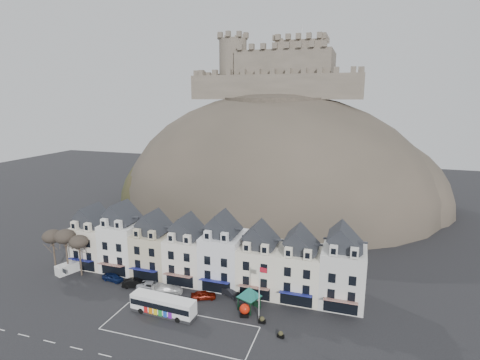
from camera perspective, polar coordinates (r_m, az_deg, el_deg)
name	(u,v)px	position (r m, az deg, el deg)	size (l,w,h in m)	color
ground	(163,330)	(58.54, -11.65, -21.54)	(300.00, 300.00, 0.00)	black
coach_bay_markings	(180,328)	(58.63, -9.18, -21.38)	(22.00, 7.50, 0.01)	silver
townhouse_terrace	(207,253)	(68.51, -5.07, -10.99)	(54.40, 9.35, 11.80)	white
castle_hill	(276,203)	(117.79, 5.57, -3.58)	(100.00, 76.00, 68.00)	#3D382F
castle	(282,72)	(120.49, 6.37, 16.03)	(50.20, 22.20, 22.00)	brown
tree_left_far	(52,237)	(79.43, -26.69, -7.73)	(3.61, 3.61, 8.24)	#3C3126
tree_left_mid	(65,237)	(77.31, -25.11, -7.84)	(3.78, 3.78, 8.64)	#3C3126
tree_left_near	(79,242)	(75.59, -23.38, -8.69)	(3.43, 3.43, 7.84)	#3C3126
bus	(163,305)	(61.21, -11.63, -18.11)	(10.53, 3.03, 2.94)	#262628
bus_shelter	(249,292)	(60.63, 1.42, -16.71)	(5.53, 5.53, 3.80)	black
red_buoy	(245,310)	(60.05, 0.71, -19.18)	(1.58, 1.58, 1.96)	black
flagpole	(260,289)	(57.56, 3.04, -16.19)	(1.24, 0.26, 8.60)	silver
white_van	(68,268)	(79.65, -24.79, -12.11)	(3.11, 4.47, 1.87)	white
planter_west	(281,335)	(56.21, 6.22, -22.37)	(1.04, 0.70, 0.96)	black
planter_east	(262,320)	(58.82, 3.39, -20.51)	(1.06, 0.74, 1.05)	black
car_navy	(113,277)	(73.59, -18.80, -13.86)	(1.65, 4.11, 1.40)	#0D1942
car_black	(136,283)	(70.28, -15.62, -14.89)	(1.58, 4.54, 1.50)	black
car_silver	(152,286)	(68.84, -13.33, -15.42)	(2.31, 4.94, 1.39)	silver
car_white	(168,289)	(67.11, -10.95, -16.04)	(2.05, 5.05, 1.47)	silver
car_maroon	(203,295)	(64.67, -5.59, -17.05)	(1.66, 4.12, 1.40)	#5B0E05
car_charcoal	(230,292)	(65.31, -1.46, -16.70)	(1.44, 4.12, 1.36)	black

